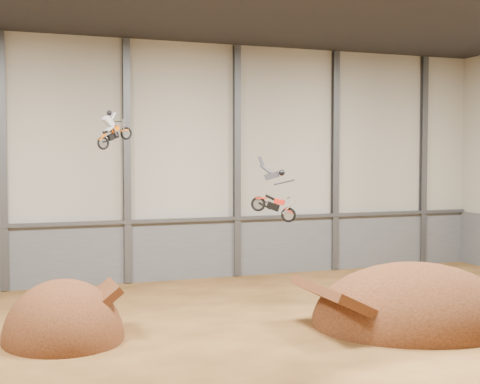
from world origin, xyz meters
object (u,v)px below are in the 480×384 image
Objects in this scene: landing_ramp at (414,323)px; fmx_rider_b at (271,190)px; takeoff_ramp at (64,339)px; fmx_rider_a at (117,125)px.

fmx_rider_b is at bearing 140.78° from landing_ramp.
fmx_rider_b is (9.59, 1.54, 5.75)m from takeoff_ramp.
landing_ramp is 3.14× the size of fmx_rider_b.
landing_ramp is at bearing -44.00° from fmx_rider_a.
takeoff_ramp is at bearing 169.98° from landing_ramp.
takeoff_ramp is 3.06× the size of fmx_rider_a.
landing_ramp reaches higher than takeoff_ramp.
takeoff_ramp is 14.88m from landing_ramp.
fmx_rider_a is (-12.07, 4.85, 8.64)m from landing_ramp.
fmx_rider_a reaches higher than takeoff_ramp.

